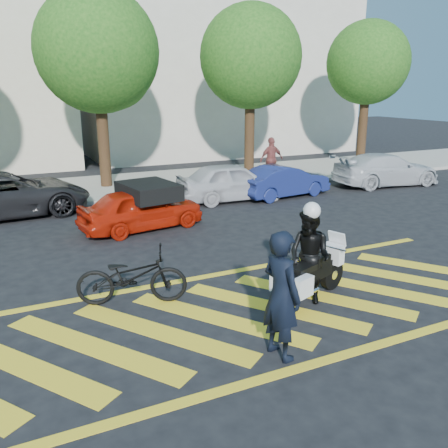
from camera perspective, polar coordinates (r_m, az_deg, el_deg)
name	(u,v)px	position (r m, az deg, el deg)	size (l,w,h in m)	color
ground	(249,312)	(8.83, 3.05, -10.55)	(90.00, 90.00, 0.00)	black
sidewalk	(107,187)	(19.68, -13.92, 4.29)	(60.00, 5.00, 0.15)	#9E998E
crosswalk	(247,312)	(8.82, 2.83, -10.58)	(12.33, 4.00, 0.01)	yellow
building_right	(216,61)	(30.75, -0.96, 19.03)	(16.00, 8.00, 11.00)	beige
tree_center	(101,56)	(19.41, -14.62, 19.02)	(4.60, 4.60, 7.56)	black
tree_right	(252,61)	(21.68, 3.44, 19.00)	(4.40, 4.40, 7.41)	black
tree_far_right	(369,66)	(25.46, 17.01, 17.71)	(4.00, 4.00, 7.10)	black
officer_bike	(281,295)	(7.14, 6.90, -8.50)	(0.73, 0.48, 2.00)	black
bicycle	(132,276)	(9.12, -11.04, -6.21)	(0.72, 2.06, 1.08)	black
police_motorcycle	(309,276)	(9.20, 10.24, -6.13)	(2.08, 1.08, 0.95)	black
officer_moto	(309,257)	(9.06, 10.24, -3.88)	(0.88, 0.68, 1.80)	black
red_convertible	(142,209)	(13.79, -9.89, 1.83)	(1.44, 3.58, 1.22)	#B61B08
parked_mid_left	(5,194)	(16.43, -24.87, 3.25)	(2.38, 5.15, 1.43)	black
parked_mid_right	(232,182)	(17.12, 1.02, 5.13)	(1.63, 4.05, 1.38)	silver
parked_right	(284,181)	(17.84, 7.21, 5.14)	(1.25, 3.60, 1.18)	navy
parked_far_right	(386,170)	(20.93, 18.92, 6.22)	(1.85, 4.56, 1.32)	silver
pedestrian_right	(271,159)	(20.00, 5.72, 7.74)	(1.07, 0.45, 1.83)	#924742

